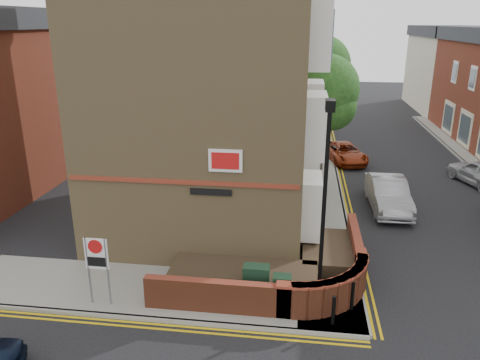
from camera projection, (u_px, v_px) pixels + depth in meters
name	position (u px, v px, depth m)	size (l,w,h in m)	color
ground	(262.00, 330.00, 13.34)	(120.00, 120.00, 0.00)	black
pavement_corner	(159.00, 291.00, 15.17)	(13.00, 3.00, 0.12)	gray
pavement_main	(319.00, 167.00, 28.08)	(2.00, 32.00, 0.12)	gray
kerb_side	(143.00, 318.00, 13.76)	(13.00, 0.15, 0.12)	gray
kerb_main_near	(336.00, 168.00, 27.95)	(0.15, 32.00, 0.12)	gray
yellow_lines_side	(141.00, 325.00, 13.54)	(13.00, 0.28, 0.01)	gold
yellow_lines_main	(340.00, 169.00, 27.94)	(0.28, 32.00, 0.01)	gold
corner_building	(213.00, 76.00, 19.20)	(8.95, 10.40, 13.60)	#91774D
garden_wall	(268.00, 284.00, 15.68)	(6.80, 6.00, 1.20)	brown
lamppost	(324.00, 209.00, 13.19)	(0.25, 0.50, 6.30)	black
utility_cabinet_large	(256.00, 283.00, 14.36)	(0.80, 0.45, 1.20)	black
utility_cabinet_small	(282.00, 292.00, 14.00)	(0.55, 0.40, 1.10)	black
bollard_near	(333.00, 310.00, 13.28)	(0.11, 0.11, 0.90)	black
bollard_far	(352.00, 296.00, 13.95)	(0.11, 0.11, 0.90)	black
zone_sign	(97.00, 259.00, 13.91)	(0.72, 0.07, 2.20)	slate
far_terrace_cream	(444.00, 68.00, 45.86)	(5.40, 12.40, 8.00)	beige
tree_near	(325.00, 94.00, 24.75)	(3.64, 3.65, 6.70)	#382B1E
tree_mid	(321.00, 70.00, 32.10)	(4.03, 4.03, 7.42)	#382B1E
tree_far	(318.00, 64.00, 39.70)	(3.81, 3.81, 7.00)	#382B1E
traffic_light_assembly	(323.00, 99.00, 35.60)	(0.20, 0.16, 4.20)	black
silver_car_near	(388.00, 194.00, 21.73)	(1.57, 4.50, 1.48)	gray
red_car_main	(345.00, 152.00, 29.23)	(1.95, 4.23, 1.17)	maroon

